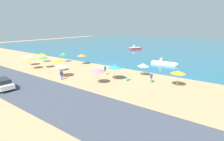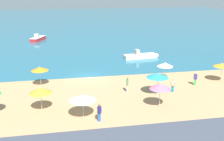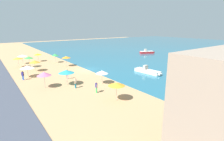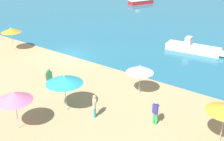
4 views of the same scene
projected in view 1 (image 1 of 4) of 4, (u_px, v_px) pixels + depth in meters
name	position (u px, v px, depth m)	size (l,w,h in m)	color
ground_plane	(109.00, 66.00, 38.76)	(160.00, 160.00, 0.00)	tan
sea	(179.00, 44.00, 81.95)	(150.00, 110.00, 0.05)	#25657F
coastal_road	(32.00, 89.00, 24.62)	(80.00, 8.00, 0.06)	#3F4452
beach_umbrella_0	(178.00, 72.00, 25.29)	(2.12, 2.12, 2.46)	#B2B2B7
beach_umbrella_1	(63.00, 54.00, 42.40)	(1.72, 1.72, 2.37)	#B2B2B7
beach_umbrella_2	(31.00, 59.00, 35.54)	(2.06, 2.06, 2.39)	#B2B2B7
beach_umbrella_3	(43.00, 57.00, 36.33)	(1.96, 1.96, 2.59)	#B2B2B7
beach_umbrella_4	(61.00, 66.00, 30.17)	(2.48, 2.48, 2.26)	#B2B2B7
beach_umbrella_5	(143.00, 65.00, 30.78)	(2.02, 2.02, 2.30)	#B2B2B7
beach_umbrella_6	(28.00, 56.00, 38.79)	(2.23, 2.23, 2.36)	#B2B2B7
beach_umbrella_7	(42.00, 54.00, 42.32)	(1.88, 1.88, 2.23)	#B2B2B7
beach_umbrella_8	(115.00, 67.00, 28.44)	(2.43, 2.43, 2.56)	#B2B2B7
beach_umbrella_9	(82.00, 55.00, 39.75)	(2.03, 2.03, 2.45)	#B2B2B7
beach_umbrella_10	(58.00, 61.00, 34.00)	(2.16, 2.16, 2.41)	#B2B2B7
beach_umbrella_11	(98.00, 70.00, 26.44)	(2.10, 2.10, 2.55)	#B2B2B7
bather_0	(105.00, 70.00, 31.52)	(0.29, 0.56, 1.79)	#F5D1E0
bather_1	(61.00, 74.00, 28.81)	(0.46, 0.40, 1.65)	blue
bather_2	(151.00, 77.00, 27.25)	(0.56, 0.28, 1.64)	green
bather_3	(127.00, 76.00, 28.02)	(0.39, 0.48, 1.58)	teal
parked_car_1	(2.00, 83.00, 24.52)	(4.75, 2.34, 1.49)	silver
skiff_nearshore	(135.00, 48.00, 64.59)	(3.36, 5.05, 1.55)	red
skiff_offshore	(164.00, 63.00, 39.80)	(5.98, 2.19, 1.48)	silver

